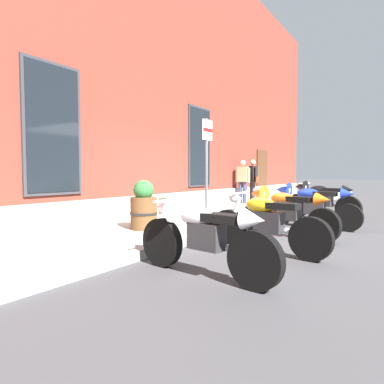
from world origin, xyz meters
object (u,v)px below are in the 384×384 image
(motorcycle_black_sport, at_px, (319,198))
(pedestrian_dark_jacket, at_px, (253,178))
(pedestrian_tan_coat, at_px, (243,179))
(motorcycle_white_sport, at_px, (198,232))
(motorcycle_yellow_naked, at_px, (265,223))
(motorcycle_blue_sport, at_px, (308,203))
(motorcycle_orange_sport, at_px, (283,209))
(barrel_planter, at_px, (144,207))
(parking_sign, at_px, (207,156))

(motorcycle_black_sport, xyz_separation_m, pedestrian_dark_jacket, (2.56, 3.13, 0.51))
(pedestrian_dark_jacket, bearing_deg, pedestrian_tan_coat, 176.91)
(motorcycle_white_sport, distance_m, motorcycle_yellow_naked, 1.58)
(motorcycle_blue_sport, relative_size, pedestrian_tan_coat, 1.34)
(motorcycle_yellow_naked, relative_size, motorcycle_orange_sport, 0.98)
(motorcycle_yellow_naked, xyz_separation_m, motorcycle_blue_sport, (2.91, 0.11, 0.09))
(motorcycle_orange_sport, xyz_separation_m, pedestrian_dark_jacket, (5.68, 3.16, 0.53))
(motorcycle_black_sport, bearing_deg, motorcycle_orange_sport, -179.45)
(pedestrian_tan_coat, bearing_deg, barrel_planter, -171.79)
(parking_sign, xyz_separation_m, barrel_planter, (-1.42, 0.59, -1.06))
(motorcycle_orange_sport, bearing_deg, motorcycle_blue_sport, -5.31)
(motorcycle_white_sport, height_order, pedestrian_dark_jacket, pedestrian_dark_jacket)
(barrel_planter, bearing_deg, motorcycle_yellow_naked, -88.65)
(motorcycle_blue_sport, distance_m, pedestrian_tan_coat, 4.83)
(motorcycle_white_sport, height_order, parking_sign, parking_sign)
(motorcycle_white_sport, bearing_deg, pedestrian_dark_jacket, 19.78)
(motorcycle_blue_sport, height_order, parking_sign, parking_sign)
(motorcycle_blue_sport, xyz_separation_m, pedestrian_dark_jacket, (4.29, 3.28, 0.51))
(motorcycle_white_sport, relative_size, pedestrian_dark_jacket, 1.26)
(pedestrian_dark_jacket, xyz_separation_m, barrel_planter, (-7.26, -0.88, -0.49))
(parking_sign, bearing_deg, motorcycle_yellow_naked, -125.40)
(motorcycle_orange_sport, bearing_deg, parking_sign, 95.59)
(motorcycle_blue_sport, bearing_deg, pedestrian_dark_jacket, 37.41)
(motorcycle_blue_sport, xyz_separation_m, pedestrian_tan_coat, (3.47, 3.33, 0.48))
(motorcycle_orange_sport, distance_m, motorcycle_black_sport, 3.12)
(motorcycle_yellow_naked, height_order, motorcycle_orange_sport, motorcycle_orange_sport)
(motorcycle_white_sport, xyz_separation_m, motorcycle_black_sport, (6.21, 0.03, 0.03))
(motorcycle_white_sport, relative_size, pedestrian_tan_coat, 1.30)
(motorcycle_blue_sport, bearing_deg, barrel_planter, 141.08)
(motorcycle_yellow_naked, height_order, pedestrian_dark_jacket, pedestrian_dark_jacket)
(motorcycle_white_sport, xyz_separation_m, motorcycle_yellow_naked, (1.57, -0.24, -0.06))
(pedestrian_dark_jacket, bearing_deg, motorcycle_blue_sport, -142.59)
(motorcycle_yellow_naked, xyz_separation_m, pedestrian_tan_coat, (6.38, 3.44, 0.57))
(parking_sign, bearing_deg, pedestrian_dark_jacket, 14.15)
(motorcycle_orange_sport, xyz_separation_m, parking_sign, (-0.16, 1.68, 1.10))
(motorcycle_yellow_naked, distance_m, barrel_planter, 2.51)
(parking_sign, relative_size, barrel_planter, 2.36)
(motorcycle_yellow_naked, bearing_deg, motorcycle_black_sport, 3.27)
(motorcycle_orange_sport, bearing_deg, pedestrian_dark_jacket, 29.06)
(motorcycle_yellow_naked, bearing_deg, motorcycle_blue_sport, 2.10)
(motorcycle_yellow_naked, xyz_separation_m, motorcycle_black_sport, (4.64, 0.27, 0.09))
(motorcycle_black_sport, bearing_deg, motorcycle_white_sport, -179.72)
(parking_sign, bearing_deg, motorcycle_white_sport, -150.13)
(pedestrian_dark_jacket, relative_size, barrel_planter, 1.69)
(motorcycle_orange_sport, relative_size, motorcycle_blue_sport, 0.98)
(pedestrian_tan_coat, xyz_separation_m, pedestrian_dark_jacket, (0.82, -0.04, 0.03))
(motorcycle_yellow_naked, bearing_deg, parking_sign, 54.60)
(pedestrian_tan_coat, bearing_deg, pedestrian_dark_jacket, -3.09)
(motorcycle_white_sport, xyz_separation_m, parking_sign, (2.93, 1.68, 1.11))
(motorcycle_yellow_naked, height_order, motorcycle_black_sport, motorcycle_black_sport)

